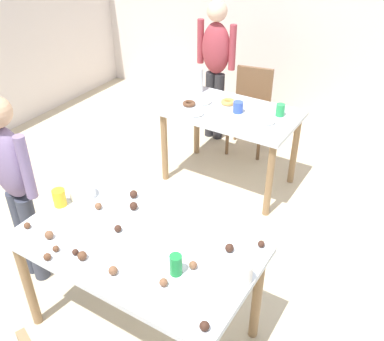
{
  "coord_description": "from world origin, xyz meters",
  "views": [
    {
      "loc": [
        1.12,
        -1.64,
        2.47
      ],
      "look_at": [
        -0.13,
        0.39,
        0.9
      ],
      "focal_mm": 41.29,
      "sensor_mm": 36.0,
      "label": 1
    }
  ],
  "objects_px": {
    "mixing_bowl": "(83,192)",
    "soda_can": "(176,265)",
    "pitcher_far": "(197,80)",
    "chair_far_table": "(251,105)",
    "person_adult_far": "(216,61)",
    "person_girl_near": "(14,179)",
    "dining_table_near": "(137,255)",
    "dining_table_far": "(231,121)"
  },
  "relations": [
    {
      "from": "person_adult_far",
      "to": "dining_table_far",
      "type": "bearing_deg",
      "value": -51.92
    },
    {
      "from": "dining_table_near",
      "to": "pitcher_far",
      "type": "xyz_separation_m",
      "value": [
        -0.82,
        2.03,
        0.21
      ]
    },
    {
      "from": "mixing_bowl",
      "to": "pitcher_far",
      "type": "bearing_deg",
      "value": 97.84
    },
    {
      "from": "mixing_bowl",
      "to": "soda_can",
      "type": "distance_m",
      "value": 0.92
    },
    {
      "from": "chair_far_table",
      "to": "soda_can",
      "type": "distance_m",
      "value": 2.74
    },
    {
      "from": "dining_table_far",
      "to": "pitcher_far",
      "type": "relative_size",
      "value": 4.97
    },
    {
      "from": "dining_table_far",
      "to": "mixing_bowl",
      "type": "distance_m",
      "value": 1.67
    },
    {
      "from": "mixing_bowl",
      "to": "soda_can",
      "type": "height_order",
      "value": "soda_can"
    },
    {
      "from": "dining_table_far",
      "to": "chair_far_table",
      "type": "distance_m",
      "value": 0.74
    },
    {
      "from": "dining_table_far",
      "to": "soda_can",
      "type": "height_order",
      "value": "soda_can"
    },
    {
      "from": "chair_far_table",
      "to": "person_girl_near",
      "type": "xyz_separation_m",
      "value": [
        -0.52,
        -2.56,
        0.35
      ]
    },
    {
      "from": "chair_far_table",
      "to": "person_adult_far",
      "type": "distance_m",
      "value": 0.59
    },
    {
      "from": "dining_table_near",
      "to": "pitcher_far",
      "type": "relative_size",
      "value": 5.78
    },
    {
      "from": "soda_can",
      "to": "person_girl_near",
      "type": "bearing_deg",
      "value": 177.54
    },
    {
      "from": "mixing_bowl",
      "to": "pitcher_far",
      "type": "height_order",
      "value": "pitcher_far"
    },
    {
      "from": "dining_table_far",
      "to": "chair_far_table",
      "type": "bearing_deg",
      "value": 99.8
    },
    {
      "from": "person_girl_near",
      "to": "person_adult_far",
      "type": "xyz_separation_m",
      "value": [
        0.09,
        2.55,
        0.05
      ]
    },
    {
      "from": "soda_can",
      "to": "pitcher_far",
      "type": "xyz_separation_m",
      "value": [
        -1.14,
        2.11,
        0.06
      ]
    },
    {
      "from": "person_girl_near",
      "to": "soda_can",
      "type": "bearing_deg",
      "value": -2.46
    },
    {
      "from": "person_adult_far",
      "to": "chair_far_table",
      "type": "bearing_deg",
      "value": 0.64
    },
    {
      "from": "dining_table_far",
      "to": "person_girl_near",
      "type": "xyz_separation_m",
      "value": [
        -0.64,
        -1.84,
        0.21
      ]
    },
    {
      "from": "dining_table_far",
      "to": "soda_can",
      "type": "bearing_deg",
      "value": -70.98
    },
    {
      "from": "chair_far_table",
      "to": "mixing_bowl",
      "type": "height_order",
      "value": "chair_far_table"
    },
    {
      "from": "dining_table_near",
      "to": "person_girl_near",
      "type": "height_order",
      "value": "person_girl_near"
    },
    {
      "from": "dining_table_near",
      "to": "pitcher_far",
      "type": "distance_m",
      "value": 2.21
    },
    {
      "from": "chair_far_table",
      "to": "person_girl_near",
      "type": "bearing_deg",
      "value": -101.47
    },
    {
      "from": "pitcher_far",
      "to": "person_girl_near",
      "type": "bearing_deg",
      "value": -94.22
    },
    {
      "from": "dining_table_near",
      "to": "chair_far_table",
      "type": "distance_m",
      "value": 2.58
    },
    {
      "from": "chair_far_table",
      "to": "person_adult_far",
      "type": "bearing_deg",
      "value": -179.36
    },
    {
      "from": "person_adult_far",
      "to": "soda_can",
      "type": "bearing_deg",
      "value": -65.11
    },
    {
      "from": "mixing_bowl",
      "to": "person_adult_far",
      "type": "bearing_deg",
      "value": 97.75
    },
    {
      "from": "person_adult_far",
      "to": "mixing_bowl",
      "type": "xyz_separation_m",
      "value": [
        0.32,
        -2.36,
        -0.12
      ]
    },
    {
      "from": "dining_table_far",
      "to": "person_girl_near",
      "type": "distance_m",
      "value": 1.96
    },
    {
      "from": "dining_table_near",
      "to": "mixing_bowl",
      "type": "height_order",
      "value": "mixing_bowl"
    },
    {
      "from": "mixing_bowl",
      "to": "pitcher_far",
      "type": "relative_size",
      "value": 0.69
    },
    {
      "from": "chair_far_table",
      "to": "pitcher_far",
      "type": "relative_size",
      "value": 3.62
    },
    {
      "from": "mixing_bowl",
      "to": "person_girl_near",
      "type": "bearing_deg",
      "value": -154.56
    },
    {
      "from": "dining_table_far",
      "to": "person_girl_near",
      "type": "bearing_deg",
      "value": -109.21
    },
    {
      "from": "person_adult_far",
      "to": "pitcher_far",
      "type": "height_order",
      "value": "person_adult_far"
    },
    {
      "from": "chair_far_table",
      "to": "pitcher_far",
      "type": "bearing_deg",
      "value": -126.17
    },
    {
      "from": "dining_table_far",
      "to": "mixing_bowl",
      "type": "height_order",
      "value": "mixing_bowl"
    },
    {
      "from": "dining_table_far",
      "to": "pitcher_far",
      "type": "distance_m",
      "value": 0.58
    }
  ]
}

